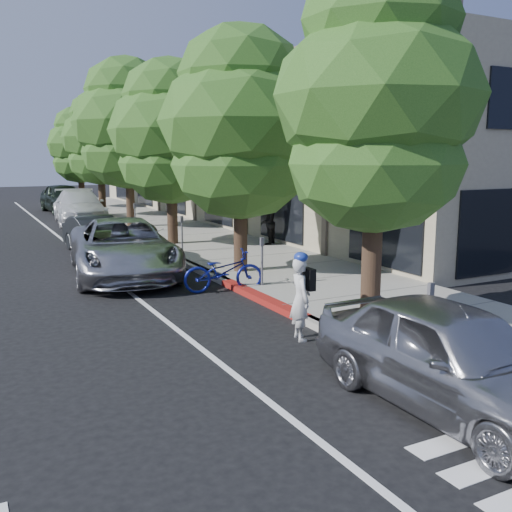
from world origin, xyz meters
TOP-DOWN VIEW (x-y plane):
  - ground at (0.00, 0.00)m, footprint 120.00×120.00m
  - sidewalk at (2.30, 8.00)m, footprint 4.60×56.00m
  - curb at (0.00, 8.00)m, footprint 0.30×56.00m
  - curb_red_segment at (0.00, 1.00)m, footprint 0.32×4.00m
  - storefront_building at (9.60, 18.00)m, footprint 10.00×36.00m
  - street_tree_0 at (0.90, -2.00)m, footprint 4.06×4.06m
  - street_tree_1 at (0.90, 4.00)m, footprint 4.67×4.67m
  - street_tree_2 at (0.90, 10.00)m, footprint 4.64×4.64m
  - street_tree_3 at (0.90, 16.00)m, footprint 5.12×5.12m
  - street_tree_4 at (0.90, 22.00)m, footprint 4.21×4.21m
  - street_tree_5 at (0.90, 28.00)m, footprint 4.09×4.09m
  - cyclist at (-0.70, -1.90)m, footprint 0.49×0.65m
  - bicycle at (-0.40, 2.35)m, footprint 2.19×1.15m
  - silver_suv at (-2.20, 5.50)m, footprint 3.57×6.35m
  - dark_sedan at (-2.04, 10.00)m, footprint 1.77×4.13m
  - white_pickup at (-0.78, 19.89)m, footprint 2.94×6.13m
  - dark_suv_far at (-0.55, 26.30)m, footprint 2.49×5.42m
  - near_car_a at (-0.50, -5.50)m, footprint 1.84×4.54m
  - pedestrian at (4.00, 8.06)m, footprint 1.03×1.01m

SIDE VIEW (x-z plane):
  - ground at x=0.00m, z-range 0.00..0.00m
  - sidewalk at x=2.30m, z-range 0.00..0.15m
  - curb at x=0.00m, z-range 0.00..0.15m
  - curb_red_segment at x=0.00m, z-range 0.00..0.15m
  - bicycle at x=-0.40m, z-range 0.00..1.09m
  - dark_sedan at x=-2.04m, z-range 0.00..1.32m
  - near_car_a at x=-0.50m, z-range 0.00..1.55m
  - cyclist at x=-0.70m, z-range 0.00..1.59m
  - silver_suv at x=-2.20m, z-range 0.00..1.68m
  - white_pickup at x=-0.78m, z-range 0.00..1.72m
  - dark_suv_far at x=-0.55m, z-range 0.00..1.80m
  - pedestrian at x=4.00m, z-range 0.15..1.82m
  - storefront_building at x=9.60m, z-range 0.00..7.00m
  - street_tree_5 at x=0.90m, z-range 0.79..7.51m
  - street_tree_2 at x=0.90m, z-range 0.77..7.90m
  - street_tree_1 at x=0.90m, z-range 0.77..7.92m
  - street_tree_4 at x=0.90m, z-range 0.86..7.94m
  - street_tree_0 at x=0.90m, z-range 0.91..8.06m
  - street_tree_3 at x=0.90m, z-range 0.90..8.95m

